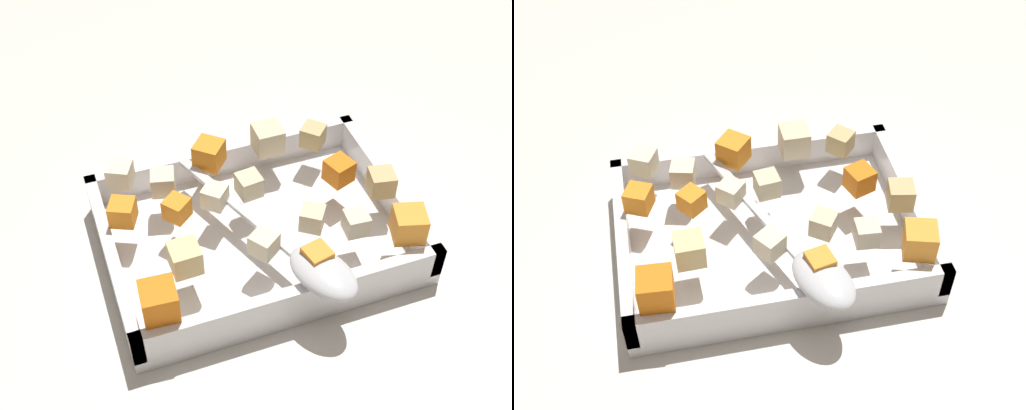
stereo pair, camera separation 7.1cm
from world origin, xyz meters
The scene contains 21 objects.
ground_plane centered at (0.00, 0.00, 0.00)m, with size 4.00×4.00×0.00m, color beige.
baking_dish centered at (-0.01, 0.02, 0.01)m, with size 0.31×0.22×0.05m.
carrot_chunk_near_spoon centered at (0.11, 0.10, 0.07)m, with size 0.03×0.03×0.03m, color orange.
carrot_chunk_center centered at (-0.14, 0.10, 0.07)m, with size 0.03×0.03×0.03m, color orange.
carrot_chunk_near_right centered at (-0.04, 0.10, 0.06)m, with size 0.02×0.02×0.02m, color orange.
carrot_chunk_far_right centered at (-0.11, 0.00, 0.06)m, with size 0.03×0.03×0.03m, color orange.
carrot_chunk_under_handle centered at (0.12, -0.02, 0.06)m, with size 0.02×0.02×0.02m, color orange.
carrot_chunk_near_left centered at (0.07, -0.01, 0.06)m, with size 0.02×0.02×0.02m, color orange.
carrot_chunk_corner_ne centered at (0.01, -0.07, 0.06)m, with size 0.03×0.03×0.03m, color orange.
potato_chunk_mid_right centered at (-0.06, -0.07, 0.06)m, with size 0.03×0.03×0.03m, color beige.
potato_chunk_back_center centered at (0.08, 0.06, 0.06)m, with size 0.03×0.03×0.03m, color #E0CC89.
potato_chunk_heap_side centered at (-0.01, -0.01, 0.06)m, with size 0.02×0.02×0.02m, color beige.
potato_chunk_corner_se centered at (-0.06, 0.05, 0.06)m, with size 0.02×0.02×0.02m, color beige.
potato_chunk_front_center centered at (0.00, 0.07, 0.06)m, with size 0.02×0.02×0.02m, color beige.
potato_chunk_rim_edge centered at (0.11, -0.07, 0.06)m, with size 0.02×0.02×0.02m, color beige.
potato_chunk_heap_top centered at (0.02, -0.01, 0.06)m, with size 0.02×0.02×0.02m, color beige.
potato_chunk_corner_sw centered at (-0.14, 0.03, 0.06)m, with size 0.03×0.03×0.03m, color tan.
potato_chunk_corner_nw centered at (-0.11, -0.06, 0.06)m, with size 0.02×0.02×0.02m, color tan.
parsnip_chunk_far_left centered at (0.07, -0.05, 0.06)m, with size 0.02×0.02×0.02m, color beige.
parsnip_chunk_mid_left centered at (-0.09, 0.07, 0.06)m, with size 0.02×0.02×0.02m, color beige.
serving_spoon centered at (-0.03, 0.11, 0.06)m, with size 0.12×0.24×0.02m.
Camera 1 is at (0.16, 0.49, 0.57)m, focal length 49.79 mm.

